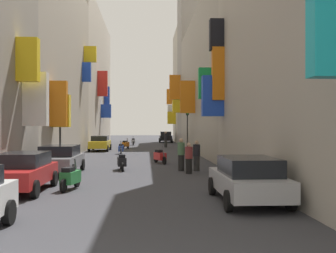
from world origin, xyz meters
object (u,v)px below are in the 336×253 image
(scooter_black, at_px, (122,162))
(traffic_light_near_corner, at_px, (187,121))
(scooter_green, at_px, (70,177))
(traffic_light_far_corner, at_px, (60,116))
(scooter_orange, at_px, (126,144))
(scooter_silver, at_px, (133,141))
(pedestrian_near_right, at_px, (166,139))
(pedestrian_crossing, at_px, (181,154))
(parked_car_red, at_px, (22,171))
(scooter_red, at_px, (160,156))
(parked_car_black, at_px, (166,137))
(pedestrian_near_left, at_px, (189,158))
(pedestrian_mid_street, at_px, (197,156))
(parked_car_silver, at_px, (248,178))
(scooter_blue, at_px, (121,149))
(parked_car_grey, at_px, (60,159))
(parked_car_yellow, at_px, (100,143))

(scooter_black, xyz_separation_m, traffic_light_near_corner, (5.20, 16.34, 2.37))
(scooter_green, height_order, traffic_light_far_corner, traffic_light_far_corner)
(scooter_green, bearing_deg, scooter_orange, 88.64)
(scooter_silver, height_order, scooter_black, same)
(scooter_black, height_order, pedestrian_near_right, pedestrian_near_right)
(traffic_light_far_corner, bearing_deg, pedestrian_crossing, -29.26)
(parked_car_red, distance_m, scooter_red, 11.84)
(scooter_black, height_order, pedestrian_crossing, pedestrian_crossing)
(pedestrian_crossing, height_order, pedestrian_near_right, pedestrian_near_right)
(scooter_orange, height_order, traffic_light_near_corner, traffic_light_near_corner)
(parked_car_red, xyz_separation_m, parked_car_black, (7.23, 43.08, 0.07))
(traffic_light_far_corner, bearing_deg, pedestrian_near_right, 68.65)
(pedestrian_near_left, relative_size, traffic_light_near_corner, 0.37)
(scooter_green, height_order, pedestrian_mid_street, pedestrian_mid_street)
(scooter_orange, bearing_deg, parked_car_silver, -79.89)
(pedestrian_crossing, bearing_deg, parked_car_black, 88.55)
(parked_car_black, relative_size, scooter_red, 2.30)
(parked_car_red, height_order, scooter_blue, parked_car_red)
(traffic_light_far_corner, bearing_deg, scooter_blue, 70.18)
(traffic_light_near_corner, bearing_deg, parked_car_grey, -115.00)
(scooter_orange, bearing_deg, scooter_red, -79.70)
(parked_car_black, distance_m, pedestrian_near_right, 13.55)
(parked_car_silver, height_order, scooter_orange, parked_car_silver)
(scooter_red, relative_size, scooter_blue, 0.98)
(pedestrian_near_right, bearing_deg, parked_car_silver, -88.23)
(parked_car_yellow, bearing_deg, pedestrian_crossing, -70.30)
(parked_car_red, bearing_deg, scooter_red, 63.34)
(parked_car_yellow, height_order, scooter_blue, parked_car_yellow)
(scooter_green, height_order, pedestrian_crossing, pedestrian_crossing)
(traffic_light_near_corner, bearing_deg, pedestrian_crossing, -96.97)
(scooter_blue, xyz_separation_m, pedestrian_near_left, (4.25, -14.21, 0.30))
(pedestrian_mid_street, bearing_deg, traffic_light_near_corner, 85.79)
(scooter_black, bearing_deg, traffic_light_near_corner, 72.35)
(scooter_silver, distance_m, traffic_light_near_corner, 13.44)
(scooter_green, height_order, pedestrian_near_left, pedestrian_near_left)
(parked_car_grey, distance_m, pedestrian_mid_street, 7.01)
(pedestrian_near_left, xyz_separation_m, pedestrian_mid_street, (0.54, 1.26, 0.03))
(parked_car_red, height_order, parked_car_black, parked_car_black)
(scooter_silver, height_order, traffic_light_near_corner, traffic_light_near_corner)
(parked_car_silver, bearing_deg, parked_car_yellow, 105.95)
(scooter_black, bearing_deg, scooter_blue, 93.85)
(parked_car_yellow, xyz_separation_m, scooter_blue, (2.26, -4.59, -0.30))
(parked_car_grey, bearing_deg, scooter_orange, 84.29)
(pedestrian_near_left, relative_size, pedestrian_near_right, 0.87)
(parked_car_silver, bearing_deg, parked_car_grey, 132.75)
(parked_car_silver, height_order, traffic_light_near_corner, traffic_light_near_corner)
(parked_car_red, relative_size, parked_car_black, 1.01)
(parked_car_yellow, distance_m, pedestrian_mid_street, 18.91)
(parked_car_silver, relative_size, scooter_orange, 2.17)
(scooter_silver, height_order, scooter_green, same)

